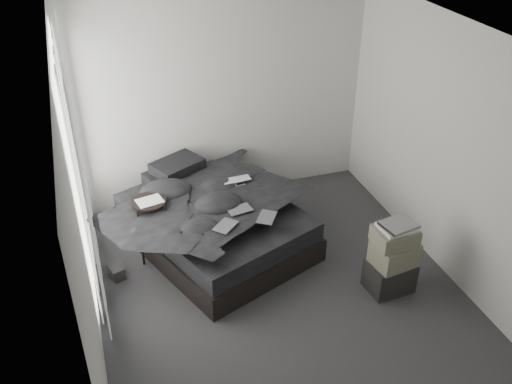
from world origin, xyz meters
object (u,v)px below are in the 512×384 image
object	(u,v)px
side_stand	(152,228)
box_lower	(389,275)
bed	(216,234)
laptop	(238,177)

from	to	relation	value
side_stand	box_lower	bearing A→B (deg)	-31.07
box_lower	bed	bearing A→B (deg)	139.25
bed	side_stand	xyz separation A→B (m)	(-0.70, 0.04, 0.21)
laptop	side_stand	bearing A→B (deg)	-175.24
side_stand	box_lower	xyz separation A→B (m)	(2.20, -1.33, -0.18)
bed	side_stand	bearing A→B (deg)	155.91
laptop	box_lower	xyz separation A→B (m)	(1.17, -1.47, -0.57)
laptop	side_stand	size ratio (longest dim) A/B	0.46
bed	side_stand	world-z (taller)	side_stand
laptop	box_lower	size ratio (longest dim) A/B	0.73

